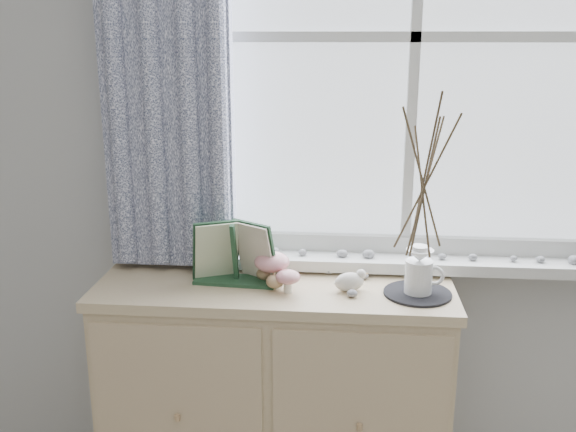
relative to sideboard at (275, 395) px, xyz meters
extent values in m
cube|color=#B3B3B1|center=(0.15, 0.25, 0.87)|extent=(4.00, 0.04, 2.60)
cube|color=white|center=(0.45, 0.25, 1.22)|extent=(1.30, 0.01, 1.40)
cube|color=silver|center=(0.45, 0.17, 0.45)|extent=(1.45, 0.16, 0.04)
cube|color=black|center=(-0.37, 0.12, 1.25)|extent=(0.44, 0.06, 1.61)
cube|color=tan|center=(0.00, 0.01, -0.02)|extent=(1.17, 0.43, 0.81)
cube|color=tan|center=(0.00, 0.01, 0.41)|extent=(1.20, 0.45, 0.03)
cube|color=tan|center=(-0.29, -0.22, -0.02)|extent=(0.55, 0.01, 0.75)
cylinder|color=white|center=(-0.01, 0.00, 0.46)|extent=(0.03, 0.03, 0.08)
ellipsoid|color=#A00511|center=(-0.01, 0.00, 0.50)|extent=(0.12, 0.12, 0.06)
cylinder|color=white|center=(0.05, -0.07, 0.45)|extent=(0.03, 0.03, 0.05)
ellipsoid|color=#A00511|center=(0.05, -0.07, 0.48)|extent=(0.08, 0.08, 0.04)
ellipsoid|color=tan|center=(0.01, -0.06, 0.45)|extent=(0.06, 0.05, 0.07)
ellipsoid|color=tan|center=(-0.03, 0.01, 0.45)|extent=(0.06, 0.05, 0.07)
cylinder|color=black|center=(0.47, -0.05, 0.43)|extent=(0.22, 0.22, 0.01)
cylinder|color=white|center=(0.47, -0.05, 0.49)|extent=(0.11, 0.11, 0.11)
cone|color=white|center=(0.47, -0.05, 0.56)|extent=(0.09, 0.09, 0.04)
cylinder|color=white|center=(0.47, -0.05, 0.58)|extent=(0.05, 0.05, 0.02)
torus|color=white|center=(0.52, -0.05, 0.49)|extent=(0.07, 0.03, 0.07)
ellipsoid|color=#97989A|center=(0.26, -0.09, 0.44)|extent=(0.03, 0.03, 0.02)
ellipsoid|color=#97989A|center=(0.30, 0.07, 0.44)|extent=(0.03, 0.03, 0.02)
ellipsoid|color=#97989A|center=(0.48, -0.07, 0.44)|extent=(0.03, 0.03, 0.02)
ellipsoid|color=#97989A|center=(0.18, 0.11, 0.44)|extent=(0.03, 0.03, 0.02)
camera|label=1|loc=(0.22, -2.00, 1.23)|focal=40.00mm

